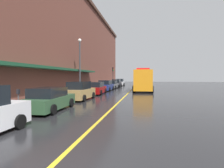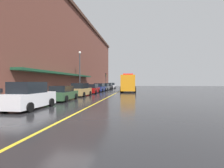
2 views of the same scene
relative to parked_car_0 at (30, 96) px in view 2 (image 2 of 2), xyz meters
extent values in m
plane|color=#232326|center=(3.86, 22.65, -0.89)|extent=(112.00, 112.00, 0.00)
cube|color=gray|center=(-2.34, 22.65, -0.81)|extent=(2.40, 70.00, 0.15)
cube|color=gold|center=(3.86, 22.65, -0.88)|extent=(0.16, 70.00, 0.01)
cube|color=brown|center=(-9.45, 21.65, 6.92)|extent=(11.82, 64.00, 15.61)
cube|color=#472D23|center=(-3.39, 21.65, 14.43)|extent=(0.40, 64.00, 0.60)
cube|color=#19472D|center=(-2.99, 13.65, 2.21)|extent=(1.20, 22.40, 0.24)
cube|color=silver|center=(0.00, 0.06, -0.23)|extent=(1.74, 4.40, 0.96)
cube|color=black|center=(0.00, -0.16, 0.64)|extent=(1.56, 2.42, 0.79)
cylinder|color=black|center=(-0.88, 1.42, -0.57)|extent=(0.22, 0.64, 0.64)
cylinder|color=black|center=(0.87, 1.42, -0.57)|extent=(0.22, 0.64, 0.64)
cylinder|color=black|center=(-0.87, -1.30, -0.57)|extent=(0.22, 0.64, 0.64)
cylinder|color=black|center=(0.88, -1.30, -0.57)|extent=(0.22, 0.64, 0.64)
cube|color=#2D5133|center=(-0.11, 5.72, -0.34)|extent=(1.97, 4.71, 0.75)
cube|color=black|center=(-0.10, 5.49, 0.34)|extent=(1.72, 2.61, 0.61)
cylinder|color=black|center=(-1.08, 7.13, -0.57)|extent=(0.24, 0.65, 0.64)
cylinder|color=black|center=(0.74, 7.20, -0.57)|extent=(0.24, 0.65, 0.64)
cylinder|color=black|center=(-0.97, 4.25, -0.57)|extent=(0.24, 0.65, 0.64)
cylinder|color=black|center=(0.85, 4.32, -0.57)|extent=(0.24, 0.65, 0.64)
cube|color=#A5844C|center=(-0.12, 11.43, -0.27)|extent=(1.90, 4.39, 0.88)
cube|color=black|center=(-0.13, 11.21, 0.53)|extent=(1.67, 2.43, 0.72)
cylinder|color=black|center=(-1.00, 12.80, -0.57)|extent=(0.24, 0.65, 0.64)
cylinder|color=black|center=(0.82, 12.76, -0.57)|extent=(0.24, 0.65, 0.64)
cylinder|color=black|center=(-1.07, 10.11, -0.57)|extent=(0.24, 0.65, 0.64)
cylinder|color=black|center=(0.75, 10.06, -0.57)|extent=(0.24, 0.65, 0.64)
cube|color=maroon|center=(-0.11, 17.22, -0.33)|extent=(1.98, 4.59, 0.77)
cube|color=black|center=(-0.10, 16.99, 0.37)|extent=(1.75, 2.54, 0.63)
cylinder|color=black|center=(-1.09, 18.61, -0.57)|extent=(0.23, 0.64, 0.64)
cylinder|color=black|center=(0.82, 18.65, -0.57)|extent=(0.23, 0.64, 0.64)
cylinder|color=black|center=(-1.03, 15.79, -0.57)|extent=(0.23, 0.64, 0.64)
cylinder|color=black|center=(0.88, 15.83, -0.57)|extent=(0.23, 0.64, 0.64)
cube|color=navy|center=(-0.13, 23.17, -0.30)|extent=(1.91, 4.57, 0.83)
cube|color=black|center=(-0.14, 22.94, 0.45)|extent=(1.69, 2.52, 0.68)
cylinder|color=black|center=(-1.04, 24.59, -0.57)|extent=(0.23, 0.64, 0.64)
cylinder|color=black|center=(0.82, 24.56, -0.57)|extent=(0.23, 0.64, 0.64)
cylinder|color=black|center=(-1.08, 21.78, -0.57)|extent=(0.23, 0.64, 0.64)
cylinder|color=black|center=(0.78, 21.75, -0.57)|extent=(0.23, 0.64, 0.64)
cube|color=#595B60|center=(-0.06, 28.57, -0.34)|extent=(1.95, 4.49, 0.74)
cube|color=black|center=(-0.07, 28.35, 0.34)|extent=(1.70, 2.49, 0.61)
cylinder|color=black|center=(-0.92, 29.98, -0.57)|extent=(0.24, 0.65, 0.64)
cylinder|color=black|center=(0.90, 29.91, -0.57)|extent=(0.24, 0.65, 0.64)
cylinder|color=black|center=(-1.02, 27.23, -0.57)|extent=(0.24, 0.65, 0.64)
cylinder|color=black|center=(0.80, 27.17, -0.57)|extent=(0.24, 0.65, 0.64)
cube|color=black|center=(-0.09, 33.88, -0.30)|extent=(1.80, 4.11, 0.82)
cube|color=black|center=(-0.09, 33.67, 0.44)|extent=(1.61, 2.27, 0.67)
cylinder|color=black|center=(-0.98, 35.15, -0.57)|extent=(0.22, 0.64, 0.64)
cylinder|color=black|center=(0.82, 35.14, -0.57)|extent=(0.22, 0.64, 0.64)
cylinder|color=black|center=(-1.00, 32.61, -0.57)|extent=(0.22, 0.64, 0.64)
cylinder|color=black|center=(0.81, 32.60, -0.57)|extent=(0.22, 0.64, 0.64)
cube|color=silver|center=(-0.05, 39.79, -0.29)|extent=(1.81, 4.54, 0.85)
cube|color=black|center=(-0.04, 39.56, 0.48)|extent=(1.60, 2.51, 0.69)
cylinder|color=black|center=(-0.95, 41.17, -0.57)|extent=(0.23, 0.64, 0.64)
cylinder|color=black|center=(0.80, 41.20, -0.57)|extent=(0.23, 0.64, 0.64)
cylinder|color=black|center=(-0.90, 38.38, -0.57)|extent=(0.23, 0.64, 0.64)
cylinder|color=black|center=(0.85, 38.41, -0.57)|extent=(0.23, 0.64, 0.64)
cube|color=orange|center=(5.83, 20.15, 0.87)|extent=(2.61, 2.53, 2.91)
cube|color=#3F3F42|center=(5.73, 24.75, 0.75)|extent=(2.68, 6.07, 2.68)
cube|color=red|center=(5.83, 20.15, 2.44)|extent=(1.80, 0.64, 0.24)
cylinder|color=black|center=(7.12, 20.27, -0.39)|extent=(0.32, 1.01, 1.00)
cylinder|color=black|center=(4.53, 20.21, -0.39)|extent=(0.32, 1.01, 1.00)
cylinder|color=black|center=(7.03, 24.02, -0.39)|extent=(0.32, 1.01, 1.00)
cylinder|color=black|center=(4.45, 23.97, -0.39)|extent=(0.32, 1.01, 1.00)
cylinder|color=black|center=(6.98, 26.46, -0.39)|extent=(0.32, 1.01, 1.00)
cylinder|color=black|center=(4.40, 26.40, -0.39)|extent=(0.32, 1.01, 1.00)
cylinder|color=#4C4C51|center=(-1.49, 7.27, -0.21)|extent=(0.07, 0.07, 1.05)
cube|color=black|center=(-1.49, 7.27, 0.45)|extent=(0.14, 0.18, 0.28)
cylinder|color=#4C4C51|center=(-1.49, 4.42, -0.21)|extent=(0.07, 0.07, 1.05)
cube|color=black|center=(-1.49, 4.42, 0.45)|extent=(0.14, 0.18, 0.28)
cylinder|color=#4C4C51|center=(-1.49, 20.70, -0.21)|extent=(0.07, 0.07, 1.05)
cube|color=black|center=(-1.49, 20.70, 0.45)|extent=(0.14, 0.18, 0.28)
cylinder|color=#4C4C51|center=(-1.49, -0.90, -0.21)|extent=(0.07, 0.07, 1.05)
cube|color=black|center=(-1.49, -0.90, 0.45)|extent=(0.14, 0.18, 0.28)
cylinder|color=#4C4C51|center=(-1.49, 6.64, -0.21)|extent=(0.07, 0.07, 1.05)
cube|color=black|center=(-1.49, 6.64, 0.45)|extent=(0.14, 0.18, 0.28)
cylinder|color=#33383D|center=(-2.09, 16.73, 2.51)|extent=(0.18, 0.18, 6.50)
sphere|color=white|center=(-2.09, 16.73, 5.98)|extent=(0.44, 0.44, 0.44)
cylinder|color=#232326|center=(-1.44, 37.09, 0.96)|extent=(0.14, 0.14, 3.40)
cube|color=black|center=(-1.44, 37.09, 3.11)|extent=(0.28, 0.36, 0.90)
sphere|color=red|center=(-1.28, 37.09, 3.41)|extent=(0.16, 0.16, 0.16)
sphere|color=gold|center=(-1.28, 37.09, 3.11)|extent=(0.16, 0.16, 0.16)
sphere|color=green|center=(-1.28, 37.09, 2.81)|extent=(0.16, 0.16, 0.16)
camera|label=1|loc=(6.16, -5.45, 1.36)|focal=29.20mm
camera|label=2|loc=(7.58, -11.20, 1.01)|focal=27.69mm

